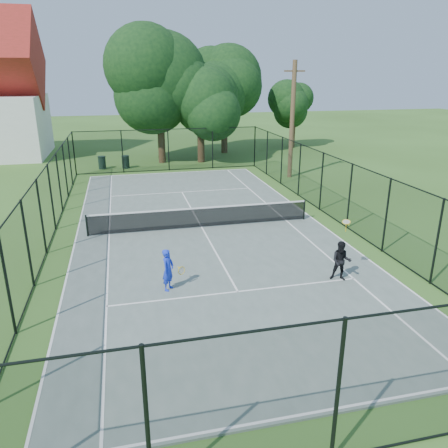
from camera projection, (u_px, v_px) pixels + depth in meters
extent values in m
plane|color=#35591E|center=(202.00, 228.00, 19.97)|extent=(120.00, 120.00, 0.00)
cube|color=#58675F|center=(202.00, 228.00, 19.96)|extent=(11.00, 24.00, 0.06)
cylinder|color=black|center=(87.00, 226.00, 18.71)|extent=(0.08, 0.08, 0.95)
cylinder|color=black|center=(304.00, 210.00, 20.88)|extent=(0.08, 0.08, 0.95)
cube|color=black|center=(201.00, 217.00, 19.79)|extent=(10.00, 0.03, 0.88)
cube|color=white|center=(201.00, 208.00, 19.65)|extent=(10.00, 0.05, 0.06)
cylinder|color=#332114|center=(161.00, 138.00, 34.15)|extent=(0.56, 0.56, 3.84)
sphere|color=black|center=(159.00, 89.00, 32.96)|extent=(6.93, 6.93, 6.93)
cylinder|color=#332114|center=(201.00, 142.00, 34.46)|extent=(0.56, 0.56, 3.13)
sphere|color=black|center=(200.00, 103.00, 33.49)|extent=(5.62, 5.62, 5.62)
cylinder|color=#332114|center=(224.00, 132.00, 38.51)|extent=(0.56, 0.56, 3.70)
sphere|color=black|center=(224.00, 92.00, 37.42)|extent=(5.88, 5.88, 5.88)
cylinder|color=#332114|center=(292.00, 135.00, 41.53)|extent=(0.56, 0.56, 2.41)
sphere|color=black|center=(293.00, 110.00, 40.79)|extent=(4.21, 4.21, 4.21)
cylinder|color=black|center=(102.00, 163.00, 32.28)|extent=(0.54, 0.54, 0.90)
cylinder|color=black|center=(101.00, 157.00, 32.13)|extent=(0.58, 0.58, 0.05)
cylinder|color=black|center=(126.00, 162.00, 32.51)|extent=(0.54, 0.54, 0.90)
cylinder|color=black|center=(125.00, 156.00, 32.36)|extent=(0.58, 0.58, 0.05)
cylinder|color=#4C3823|center=(292.00, 121.00, 28.70)|extent=(0.30, 0.30, 7.54)
cube|color=#4C3823|center=(295.00, 71.00, 27.69)|extent=(1.40, 0.10, 0.10)
imported|color=#1931D5|center=(168.00, 270.00, 14.00)|extent=(0.56, 0.61, 1.39)
torus|color=gold|center=(181.00, 271.00, 14.28)|extent=(0.27, 0.18, 0.29)
cylinder|color=silver|center=(181.00, 271.00, 14.28)|extent=(0.23, 0.15, 0.25)
imported|color=black|center=(341.00, 261.00, 14.66)|extent=(0.83, 0.77, 1.38)
torus|color=gold|center=(346.00, 222.00, 14.62)|extent=(0.30, 0.28, 0.14)
cylinder|color=silver|center=(346.00, 222.00, 14.62)|extent=(0.26, 0.24, 0.11)
sphere|color=#CCE526|center=(349.00, 225.00, 14.75)|extent=(0.07, 0.07, 0.07)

